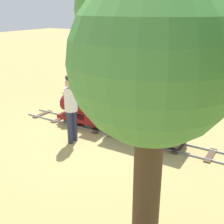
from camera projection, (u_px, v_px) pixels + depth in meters
name	position (u px, v px, depth m)	size (l,w,h in m)	color
ground_plane	(115.00, 132.00, 7.39)	(60.00, 60.00, 0.00)	#A38C51
track	(113.00, 131.00, 7.42)	(0.70, 5.70, 0.04)	gray
locomotive	(85.00, 109.00, 7.68)	(0.66, 1.45, 1.01)	maroon
passenger_car	(145.00, 124.00, 6.84)	(0.76, 2.00, 0.97)	#3F3F3F
conductor_person	(71.00, 104.00, 6.55)	(0.30, 0.30, 1.62)	#282D47
park_bench	(116.00, 90.00, 9.71)	(1.36, 0.66, 0.82)	olive
oak_tree_near	(153.00, 66.00, 2.98)	(1.83, 1.83, 3.44)	#4C3823
oak_tree_far	(110.00, 11.00, 10.29)	(2.64, 2.64, 4.30)	brown
fence_section	(178.00, 76.00, 11.39)	(0.08, 6.78, 0.90)	#93754C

